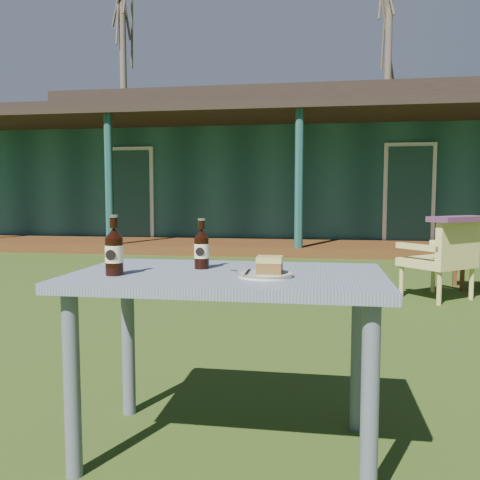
% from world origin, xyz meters
% --- Properties ---
extents(ground, '(80.00, 80.00, 0.00)m').
position_xyz_m(ground, '(0.00, 0.00, 0.00)').
color(ground, '#334916').
extents(pavilion, '(15.80, 8.30, 3.45)m').
position_xyz_m(pavilion, '(-0.00, 9.39, 1.61)').
color(pavilion, '#1B4743').
rests_on(pavilion, ground).
extents(tree_left, '(0.28, 0.28, 10.50)m').
position_xyz_m(tree_left, '(-8.00, 17.50, 5.25)').
color(tree_left, brown).
rests_on(tree_left, ground).
extents(tree_mid, '(0.28, 0.28, 9.50)m').
position_xyz_m(tree_mid, '(3.00, 18.50, 4.75)').
color(tree_mid, brown).
rests_on(tree_mid, ground).
extents(cafe_table, '(1.20, 0.70, 0.72)m').
position_xyz_m(cafe_table, '(0.00, -1.60, 0.62)').
color(cafe_table, slate).
rests_on(cafe_table, ground).
extents(plate, '(0.20, 0.20, 0.01)m').
position_xyz_m(plate, '(0.16, -1.68, 0.73)').
color(plate, silver).
rests_on(plate, cafe_table).
extents(cake_slice, '(0.09, 0.09, 0.06)m').
position_xyz_m(cake_slice, '(0.17, -1.68, 0.77)').
color(cake_slice, brown).
rests_on(cake_slice, plate).
extents(fork, '(0.02, 0.14, 0.00)m').
position_xyz_m(fork, '(0.09, -1.69, 0.74)').
color(fork, silver).
rests_on(fork, plate).
extents(cola_bottle_near, '(0.06, 0.06, 0.21)m').
position_xyz_m(cola_bottle_near, '(-0.12, -1.52, 0.80)').
color(cola_bottle_near, black).
rests_on(cola_bottle_near, cafe_table).
extents(cola_bottle_far, '(0.07, 0.07, 0.23)m').
position_xyz_m(cola_bottle_far, '(-0.41, -1.73, 0.81)').
color(cola_bottle_far, black).
rests_on(cola_bottle_far, cafe_table).
extents(bottle_cap, '(0.03, 0.03, 0.01)m').
position_xyz_m(bottle_cap, '(0.02, -1.59, 0.72)').
color(bottle_cap, silver).
rests_on(bottle_cap, cafe_table).
extents(armchair_left, '(0.78, 0.78, 0.77)m').
position_xyz_m(armchair_left, '(1.54, 1.62, 0.43)').
color(armchair_left, '#CDC266').
rests_on(armchair_left, ground).
extents(floral_throw, '(0.65, 0.60, 0.05)m').
position_xyz_m(floral_throw, '(1.64, 1.50, 0.80)').
color(floral_throw, '#582E4D').
rests_on(floral_throw, armchair_left).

